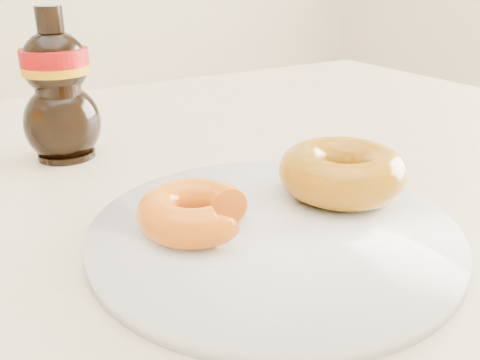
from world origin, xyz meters
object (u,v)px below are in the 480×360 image
dining_table (123,270)px  plate (274,233)px  donut_whole (342,172)px  syrup_bottle (58,85)px  donut_bitten (194,212)px

dining_table → plate: size_ratio=4.89×
plate → donut_whole: (0.09, 0.02, 0.03)m
syrup_bottle → dining_table: bearing=-85.4°
dining_table → donut_bitten: donut_bitten is taller
donut_whole → syrup_bottle: 0.32m
plate → donut_bitten: donut_bitten is taller
plate → syrup_bottle: (-0.09, 0.28, 0.07)m
plate → syrup_bottle: syrup_bottle is taller
dining_table → donut_whole: size_ratio=12.53×
donut_bitten → donut_whole: size_ratio=0.77×
dining_table → donut_whole: bearing=-39.1°
donut_whole → syrup_bottle: (-0.17, 0.26, 0.05)m
plate → syrup_bottle: bearing=106.7°
plate → donut_bitten: bearing=154.7°
donut_bitten → syrup_bottle: bearing=106.1°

